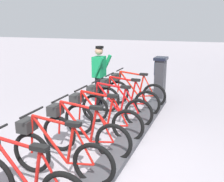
{
  "coord_description": "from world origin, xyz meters",
  "views": [
    {
      "loc": [
        -1.44,
        3.72,
        2.3
      ],
      "look_at": [
        0.5,
        -1.37,
        0.9
      ],
      "focal_mm": 43.45,
      "sensor_mm": 36.0,
      "label": 1
    }
  ],
  "objects_px": {
    "bike_docked_3": "(99,118)",
    "bike_docked_0": "(133,91)",
    "bike_docked_2": "(113,107)",
    "worker_near_rack": "(99,74)",
    "bike_docked_5": "(57,152)",
    "bike_docked_4": "(81,132)",
    "payment_kiosk": "(160,78)",
    "bike_docked_1": "(124,98)",
    "bike_docked_6": "(22,180)"
  },
  "relations": [
    {
      "from": "bike_docked_3",
      "to": "bike_docked_0",
      "type": "bearing_deg",
      "value": -90.0
    },
    {
      "from": "bike_docked_0",
      "to": "bike_docked_2",
      "type": "xyz_separation_m",
      "value": [
        0.0,
        1.58,
        0.0
      ]
    },
    {
      "from": "worker_near_rack",
      "to": "bike_docked_5",
      "type": "bearing_deg",
      "value": 103.61
    },
    {
      "from": "bike_docked_4",
      "to": "worker_near_rack",
      "type": "relative_size",
      "value": 1.04
    },
    {
      "from": "payment_kiosk",
      "to": "bike_docked_0",
      "type": "relative_size",
      "value": 0.74
    },
    {
      "from": "bike_docked_3",
      "to": "bike_docked_2",
      "type": "bearing_deg",
      "value": -90.0
    },
    {
      "from": "bike_docked_3",
      "to": "bike_docked_4",
      "type": "height_order",
      "value": "same"
    },
    {
      "from": "bike_docked_1",
      "to": "bike_docked_5",
      "type": "relative_size",
      "value": 1.0
    },
    {
      "from": "bike_docked_6",
      "to": "bike_docked_0",
      "type": "bearing_deg",
      "value": -90.0
    },
    {
      "from": "bike_docked_0",
      "to": "bike_docked_2",
      "type": "relative_size",
      "value": 1.0
    },
    {
      "from": "payment_kiosk",
      "to": "worker_near_rack",
      "type": "distance_m",
      "value": 1.92
    },
    {
      "from": "bike_docked_5",
      "to": "worker_near_rack",
      "type": "bearing_deg",
      "value": -76.39
    },
    {
      "from": "bike_docked_0",
      "to": "bike_docked_3",
      "type": "distance_m",
      "value": 2.37
    },
    {
      "from": "payment_kiosk",
      "to": "bike_docked_3",
      "type": "relative_size",
      "value": 0.74
    },
    {
      "from": "bike_docked_1",
      "to": "bike_docked_3",
      "type": "xyz_separation_m",
      "value": [
        0.0,
        1.58,
        0.0
      ]
    },
    {
      "from": "worker_near_rack",
      "to": "bike_docked_4",
      "type": "bearing_deg",
      "value": 107.2
    },
    {
      "from": "payment_kiosk",
      "to": "worker_near_rack",
      "type": "height_order",
      "value": "worker_near_rack"
    },
    {
      "from": "bike_docked_2",
      "to": "bike_docked_4",
      "type": "distance_m",
      "value": 1.58
    },
    {
      "from": "payment_kiosk",
      "to": "bike_docked_5",
      "type": "xyz_separation_m",
      "value": [
        0.57,
        4.86,
        -0.24
      ]
    },
    {
      "from": "bike_docked_3",
      "to": "bike_docked_4",
      "type": "distance_m",
      "value": 0.79
    },
    {
      "from": "payment_kiosk",
      "to": "bike_docked_0",
      "type": "height_order",
      "value": "payment_kiosk"
    },
    {
      "from": "bike_docked_3",
      "to": "worker_near_rack",
      "type": "height_order",
      "value": "worker_near_rack"
    },
    {
      "from": "bike_docked_0",
      "to": "bike_docked_3",
      "type": "relative_size",
      "value": 1.0
    },
    {
      "from": "bike_docked_1",
      "to": "bike_docked_4",
      "type": "distance_m",
      "value": 2.37
    },
    {
      "from": "bike_docked_0",
      "to": "worker_near_rack",
      "type": "relative_size",
      "value": 1.04
    },
    {
      "from": "bike_docked_5",
      "to": "bike_docked_6",
      "type": "bearing_deg",
      "value": 90.0
    },
    {
      "from": "bike_docked_1",
      "to": "bike_docked_3",
      "type": "distance_m",
      "value": 1.58
    },
    {
      "from": "bike_docked_1",
      "to": "payment_kiosk",
      "type": "bearing_deg",
      "value": -108.49
    },
    {
      "from": "bike_docked_4",
      "to": "payment_kiosk",
      "type": "bearing_deg",
      "value": -97.99
    },
    {
      "from": "payment_kiosk",
      "to": "bike_docked_2",
      "type": "distance_m",
      "value": 2.57
    },
    {
      "from": "payment_kiosk",
      "to": "bike_docked_4",
      "type": "height_order",
      "value": "payment_kiosk"
    },
    {
      "from": "bike_docked_0",
      "to": "bike_docked_6",
      "type": "distance_m",
      "value": 4.73
    },
    {
      "from": "bike_docked_1",
      "to": "worker_near_rack",
      "type": "distance_m",
      "value": 1.11
    },
    {
      "from": "payment_kiosk",
      "to": "bike_docked_5",
      "type": "distance_m",
      "value": 4.9
    },
    {
      "from": "bike_docked_3",
      "to": "worker_near_rack",
      "type": "relative_size",
      "value": 1.04
    },
    {
      "from": "bike_docked_2",
      "to": "bike_docked_3",
      "type": "height_order",
      "value": "same"
    },
    {
      "from": "bike_docked_2",
      "to": "bike_docked_3",
      "type": "bearing_deg",
      "value": 90.0
    },
    {
      "from": "bike_docked_2",
      "to": "worker_near_rack",
      "type": "height_order",
      "value": "worker_near_rack"
    },
    {
      "from": "bike_docked_5",
      "to": "bike_docked_3",
      "type": "bearing_deg",
      "value": -90.0
    },
    {
      "from": "bike_docked_1",
      "to": "worker_near_rack",
      "type": "xyz_separation_m",
      "value": [
        0.88,
        -0.47,
        0.48
      ]
    },
    {
      "from": "bike_docked_1",
      "to": "bike_docked_6",
      "type": "xyz_separation_m",
      "value": [
        0.0,
        3.94,
        0.0
      ]
    },
    {
      "from": "bike_docked_6",
      "to": "worker_near_rack",
      "type": "height_order",
      "value": "worker_near_rack"
    },
    {
      "from": "payment_kiosk",
      "to": "bike_docked_2",
      "type": "xyz_separation_m",
      "value": [
        0.57,
        2.5,
        -0.24
      ]
    },
    {
      "from": "bike_docked_0",
      "to": "bike_docked_2",
      "type": "bearing_deg",
      "value": 90.0
    },
    {
      "from": "bike_docked_3",
      "to": "worker_near_rack",
      "type": "distance_m",
      "value": 2.28
    },
    {
      "from": "bike_docked_0",
      "to": "worker_near_rack",
      "type": "distance_m",
      "value": 1.05
    },
    {
      "from": "bike_docked_2",
      "to": "bike_docked_4",
      "type": "bearing_deg",
      "value": 90.0
    },
    {
      "from": "worker_near_rack",
      "to": "bike_docked_6",
      "type": "bearing_deg",
      "value": 101.25
    },
    {
      "from": "bike_docked_0",
      "to": "bike_docked_6",
      "type": "bearing_deg",
      "value": 90.0
    },
    {
      "from": "bike_docked_3",
      "to": "worker_near_rack",
      "type": "bearing_deg",
      "value": -66.8
    }
  ]
}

